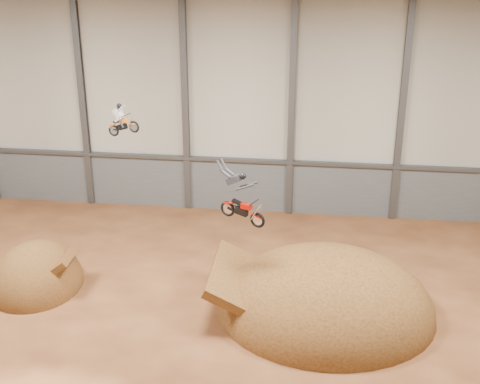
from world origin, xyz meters
name	(u,v)px	position (x,y,z in m)	size (l,w,h in m)	color
floor	(198,343)	(0.00, 0.00, 0.00)	(40.00, 40.00, 0.00)	#532B16
back_wall	(238,107)	(0.00, 15.00, 7.00)	(40.00, 0.10, 14.00)	#BDB8A7
ceiling	(189,35)	(0.00, 0.00, 14.00)	(40.00, 40.00, 0.00)	black
lower_band_back	(238,185)	(0.00, 14.90, 1.75)	(39.80, 0.18, 3.50)	#565A5E
steel_rail	(238,160)	(0.00, 14.75, 3.55)	(39.80, 0.35, 0.20)	#47494F
steel_column_1	(83,103)	(-10.00, 14.80, 7.00)	(0.40, 0.36, 13.90)	#47494F
steel_column_2	(185,106)	(-3.33, 14.80, 7.00)	(0.40, 0.36, 13.90)	#47494F
steel_column_3	(292,110)	(3.33, 14.80, 7.00)	(0.40, 0.36, 13.90)	#47494F
steel_column_4	(402,113)	(10.00, 14.80, 7.00)	(0.40, 0.36, 13.90)	#47494F
takeoff_ramp	(37,286)	(-9.37, 3.92, 0.00)	(4.77, 5.50, 4.77)	#432710
landing_ramp	(325,312)	(5.80, 3.23, 0.00)	(10.68, 9.45, 6.16)	#432710
fmx_rider_a	(124,118)	(-4.60, 5.97, 8.80)	(1.91, 0.73, 1.73)	#DB560E
fmx_rider_b	(242,195)	(1.66, 2.83, 6.30)	(3.17, 0.91, 2.72)	#AE0D04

